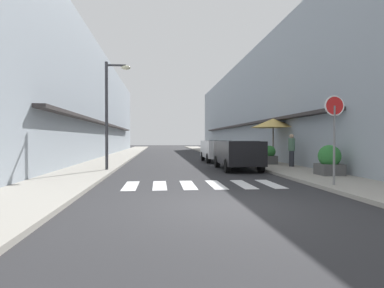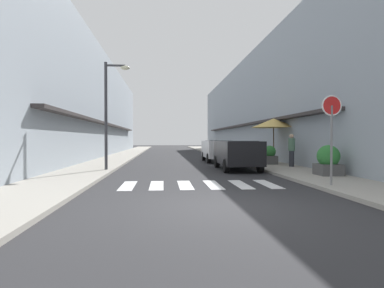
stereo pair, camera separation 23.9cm
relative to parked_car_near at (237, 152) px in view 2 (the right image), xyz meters
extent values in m
plane|color=#2B2B2D|center=(-2.49, 11.72, -0.92)|extent=(112.68, 112.68, 0.00)
cube|color=#9E998E|center=(-7.32, 11.72, -0.86)|extent=(2.56, 71.70, 0.12)
cube|color=#9E998E|center=(2.33, 11.72, -0.86)|extent=(2.56, 71.70, 0.12)
cube|color=#939EA8|center=(-11.10, 13.29, 3.54)|extent=(5.00, 48.09, 8.92)
cube|color=#332D2D|center=(-8.35, 13.29, 1.88)|extent=(0.50, 33.67, 0.16)
cube|color=#939EA8|center=(6.11, 13.29, 3.51)|extent=(5.00, 48.09, 8.86)
cube|color=#332D2D|center=(3.36, 13.29, 1.88)|extent=(0.50, 33.67, 0.16)
cube|color=silver|center=(-4.87, -5.17, -0.92)|extent=(0.45, 2.20, 0.01)
cube|color=silver|center=(-3.92, -5.17, -0.92)|extent=(0.45, 2.20, 0.01)
cube|color=silver|center=(-2.97, -5.17, -0.92)|extent=(0.45, 2.20, 0.01)
cube|color=silver|center=(-2.02, -5.17, -0.92)|extent=(0.45, 2.20, 0.01)
cube|color=silver|center=(-1.07, -5.17, -0.92)|extent=(0.45, 2.20, 0.01)
cube|color=silver|center=(-0.12, -5.17, -0.92)|extent=(0.45, 2.20, 0.01)
cube|color=black|center=(0.00, 0.04, -0.04)|extent=(1.82, 4.32, 1.13)
cube|color=black|center=(0.00, -0.18, 0.27)|extent=(1.51, 2.43, 0.56)
cylinder|color=black|center=(-0.77, 1.47, -0.60)|extent=(0.23, 0.64, 0.64)
cylinder|color=black|center=(0.82, 1.44, -0.60)|extent=(0.23, 0.64, 0.64)
cylinder|color=black|center=(-0.82, -1.36, -0.60)|extent=(0.23, 0.64, 0.64)
cylinder|color=black|center=(0.77, -1.39, -0.60)|extent=(0.23, 0.64, 0.64)
cube|color=silver|center=(0.00, 5.85, -0.04)|extent=(1.77, 4.06, 1.13)
cube|color=black|center=(0.00, 5.65, 0.27)|extent=(1.48, 2.27, 0.56)
cylinder|color=black|center=(-0.79, 7.19, -0.60)|extent=(0.22, 0.64, 0.64)
cylinder|color=black|center=(0.80, 7.18, -0.60)|extent=(0.22, 0.64, 0.64)
cylinder|color=black|center=(-0.80, 4.52, -0.60)|extent=(0.22, 0.64, 0.64)
cylinder|color=black|center=(0.79, 4.51, -0.60)|extent=(0.22, 0.64, 0.64)
cylinder|color=slate|center=(1.51, -6.40, 0.44)|extent=(0.07, 0.07, 2.47)
cylinder|color=red|center=(1.51, -6.40, 1.67)|extent=(0.64, 0.03, 0.64)
torus|color=white|center=(1.51, -6.40, 1.67)|extent=(0.65, 0.05, 0.65)
cylinder|color=#38383D|center=(-6.39, -0.45, 1.73)|extent=(0.14, 0.14, 5.06)
cylinder|color=#38383D|center=(-5.94, -0.45, 4.11)|extent=(0.90, 0.10, 0.10)
ellipsoid|color=beige|center=(-5.49, -0.45, 4.01)|extent=(0.44, 0.28, 0.20)
cylinder|color=#262626|center=(2.94, 3.03, -0.77)|extent=(0.48, 0.48, 0.06)
cylinder|color=#4C3823|center=(2.94, 3.03, 0.40)|extent=(0.06, 0.06, 2.41)
cone|color=#D8B259|center=(2.94, 3.03, 1.61)|extent=(2.65, 2.65, 0.55)
cube|color=#4C4C4C|center=(2.86, -3.67, -0.58)|extent=(0.90, 0.90, 0.44)
sphere|color=#2D7533|center=(2.86, -3.67, -0.05)|extent=(0.89, 0.89, 0.89)
cube|color=#4C4C4C|center=(2.37, 2.04, -0.56)|extent=(0.75, 0.75, 0.48)
sphere|color=#2D7533|center=(2.37, 2.04, -0.08)|extent=(0.68, 0.68, 0.68)
cylinder|color=#282B33|center=(2.98, 0.36, -0.39)|extent=(0.26, 0.26, 0.83)
cylinder|color=#4C7259|center=(2.98, 0.36, 0.35)|extent=(0.34, 0.34, 0.65)
sphere|color=tan|center=(2.98, 0.36, 0.79)|extent=(0.22, 0.22, 0.22)
camera|label=1|loc=(-3.93, -16.03, 0.63)|focal=30.39mm
camera|label=2|loc=(-3.70, -16.05, 0.63)|focal=30.39mm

